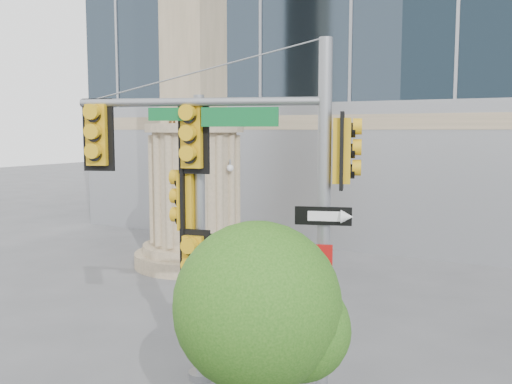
% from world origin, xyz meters
% --- Properties ---
extents(monument, '(4.40, 4.40, 16.60)m').
position_xyz_m(monument, '(-6.00, 9.00, 5.52)').
color(monument, gray).
rests_on(monument, ground).
extents(main_signal_pole, '(4.82, 2.01, 6.45)m').
position_xyz_m(main_signal_pole, '(0.83, 1.12, 4.00)').
color(main_signal_pole, slate).
rests_on(main_signal_pole, ground).
extents(secondary_signal_pole, '(1.00, 0.73, 5.53)m').
position_xyz_m(secondary_signal_pole, '(-0.51, 1.04, 3.25)').
color(secondary_signal_pole, slate).
rests_on(secondary_signal_pole, ground).
extents(street_tree, '(2.35, 2.30, 3.66)m').
position_xyz_m(street_tree, '(2.12, -1.21, 2.41)').
color(street_tree, gray).
rests_on(street_tree, ground).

